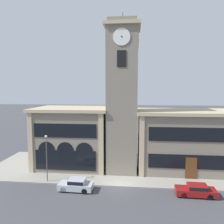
% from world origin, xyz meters
% --- Properties ---
extents(ground_plane, '(300.00, 300.00, 0.00)m').
position_xyz_m(ground_plane, '(0.00, 0.00, 0.00)').
color(ground_plane, '#424247').
extents(sidewalk_kerb, '(41.20, 13.36, 0.15)m').
position_xyz_m(sidewalk_kerb, '(0.00, 6.68, 0.07)').
color(sidewalk_kerb, gray).
rests_on(sidewalk_kerb, ground_plane).
extents(clock_tower, '(5.07, 5.07, 23.18)m').
position_xyz_m(clock_tower, '(0.00, 5.50, 11.04)').
color(clock_tower, gray).
rests_on(clock_tower, ground_plane).
extents(town_hall_left_wing, '(11.80, 8.74, 9.47)m').
position_xyz_m(town_hall_left_wing, '(-8.04, 7.30, 4.76)').
color(town_hall_left_wing, gray).
rests_on(town_hall_left_wing, ground_plane).
extents(town_hall_right_wing, '(14.82, 8.74, 9.19)m').
position_xyz_m(town_hall_right_wing, '(9.54, 7.31, 4.62)').
color(town_hall_right_wing, gray).
rests_on(town_hall_right_wing, ground_plane).
extents(parked_car_near, '(4.22, 1.93, 1.46)m').
position_xyz_m(parked_car_near, '(-5.22, -1.38, 0.76)').
color(parked_car_near, '#B2B7C1').
rests_on(parked_car_near, ground_plane).
extents(parked_car_mid, '(4.59, 1.87, 1.37)m').
position_xyz_m(parked_car_mid, '(8.97, -1.38, 0.72)').
color(parked_car_mid, maroon).
rests_on(parked_car_mid, ground_plane).
extents(street_lamp, '(0.36, 0.36, 6.22)m').
position_xyz_m(street_lamp, '(-9.70, 0.60, 4.19)').
color(street_lamp, '#4C4C51').
rests_on(street_lamp, sidewalk_kerb).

